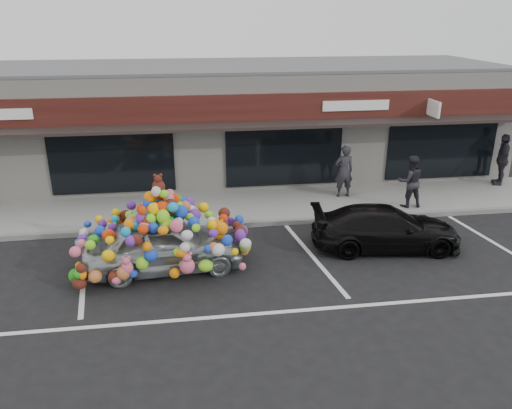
{
  "coord_description": "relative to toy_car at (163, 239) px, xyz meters",
  "views": [
    {
      "loc": [
        -0.42,
        -11.56,
        6.19
      ],
      "look_at": [
        1.41,
        1.4,
        1.14
      ],
      "focal_mm": 35.0,
      "sensor_mm": 36.0,
      "label": 1
    }
  ],
  "objects": [
    {
      "name": "pedestrian_c",
      "position": [
        12.25,
        4.71,
        0.25
      ],
      "size": [
        1.22,
        0.87,
        1.91
      ],
      "primitive_type": "imported",
      "rotation": [
        0.0,
        0.0,
        4.31
      ],
      "color": "#232227",
      "rests_on": "sidewalk"
    },
    {
      "name": "kerb",
      "position": [
        1.15,
        2.4,
        -0.78
      ],
      "size": [
        26.0,
        0.18,
        0.16
      ],
      "primitive_type": "cube",
      "color": "slate",
      "rests_on": "ground"
    },
    {
      "name": "shop_building",
      "position": [
        1.15,
        8.34,
        1.31
      ],
      "size": [
        24.0,
        7.2,
        4.31
      ],
      "color": "silver",
      "rests_on": "ground"
    },
    {
      "name": "parking_stripe_mid",
      "position": [
        3.95,
        0.1,
        -0.85
      ],
      "size": [
        0.73,
        4.37,
        0.01
      ],
      "primitive_type": "cube",
      "rotation": [
        0.0,
        0.0,
        0.14
      ],
      "color": "silver",
      "rests_on": "ground"
    },
    {
      "name": "lane_line",
      "position": [
        3.15,
        -2.4,
        -0.85
      ],
      "size": [
        14.0,
        0.12,
        0.01
      ],
      "primitive_type": "cube",
      "color": "silver",
      "rests_on": "ground"
    },
    {
      "name": "ground",
      "position": [
        1.15,
        -0.1,
        -0.86
      ],
      "size": [
        90.0,
        90.0,
        0.0
      ],
      "primitive_type": "plane",
      "color": "black",
      "rests_on": "ground"
    },
    {
      "name": "sidewalk",
      "position": [
        1.15,
        3.9,
        -0.78
      ],
      "size": [
        26.0,
        3.0,
        0.15
      ],
      "primitive_type": "cube",
      "color": "gray",
      "rests_on": "ground"
    },
    {
      "name": "pedestrian_a",
      "position": [
        6.05,
        4.25,
        0.21
      ],
      "size": [
        0.69,
        0.47,
        1.83
      ],
      "primitive_type": "imported",
      "rotation": [
        0.0,
        0.0,
        3.2
      ],
      "color": "black",
      "rests_on": "sidewalk"
    },
    {
      "name": "parking_stripe_left",
      "position": [
        -2.05,
        0.1,
        -0.85
      ],
      "size": [
        0.73,
        4.37,
        0.01
      ],
      "primitive_type": "cube",
      "rotation": [
        0.0,
        0.0,
        0.14
      ],
      "color": "silver",
      "rests_on": "ground"
    },
    {
      "name": "parking_stripe_right",
      "position": [
        9.35,
        0.1,
        -0.85
      ],
      "size": [
        0.73,
        4.37,
        0.01
      ],
      "primitive_type": "cube",
      "rotation": [
        0.0,
        0.0,
        0.14
      ],
      "color": "silver",
      "rests_on": "ground"
    },
    {
      "name": "toy_car",
      "position": [
        0.0,
        0.0,
        0.0
      ],
      "size": [
        2.95,
        4.48,
        2.52
      ],
      "rotation": [
        0.0,
        0.0,
        1.66
      ],
      "color": "#ABB0B6",
      "rests_on": "ground"
    },
    {
      "name": "black_sedan",
      "position": [
        6.08,
        0.4,
        -0.26
      ],
      "size": [
        2.11,
        4.26,
        1.19
      ],
      "primitive_type": "imported",
      "rotation": [
        0.0,
        0.0,
        1.46
      ],
      "color": "black",
      "rests_on": "ground"
    },
    {
      "name": "pedestrian_b",
      "position": [
        7.9,
        3.0,
        0.17
      ],
      "size": [
        0.86,
        0.68,
        1.74
      ],
      "primitive_type": "imported",
      "rotation": [
        0.0,
        0.0,
        3.12
      ],
      "color": "black",
      "rests_on": "sidewalk"
    }
  ]
}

